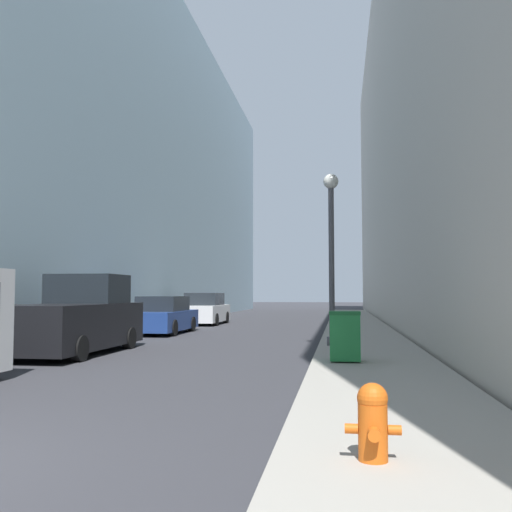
% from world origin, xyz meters
% --- Properties ---
extents(sidewalk_right, '(2.83, 60.00, 0.15)m').
position_xyz_m(sidewalk_right, '(5.35, 18.00, 0.08)').
color(sidewalk_right, '#9E998E').
rests_on(sidewalk_right, ground).
extents(building_left_glass, '(12.00, 60.00, 19.48)m').
position_xyz_m(building_left_glass, '(-10.71, 26.00, 9.74)').
color(building_left_glass, '#99B7C6').
rests_on(building_left_glass, ground).
extents(building_right_stone, '(12.00, 60.00, 21.76)m').
position_xyz_m(building_right_stone, '(12.87, 26.00, 10.88)').
color(building_right_stone, beige).
rests_on(building_right_stone, ground).
extents(fire_hydrant, '(0.51, 0.39, 0.70)m').
position_xyz_m(fire_hydrant, '(4.88, 0.90, 0.52)').
color(fire_hydrant, '#D15614').
rests_on(fire_hydrant, sidewalk_right).
extents(trash_bin, '(0.68, 0.67, 1.11)m').
position_xyz_m(trash_bin, '(4.68, 8.42, 0.72)').
color(trash_bin, '#1E7538').
rests_on(trash_bin, sidewalk_right).
extents(lamppost, '(0.45, 0.45, 5.02)m').
position_xyz_m(lamppost, '(4.34, 12.28, 3.17)').
color(lamppost, '#4C4C51').
rests_on(lamppost, sidewalk_right).
extents(pickup_truck, '(2.22, 5.32, 2.20)m').
position_xyz_m(pickup_truck, '(-2.70, 10.52, 0.93)').
color(pickup_truck, black).
rests_on(pickup_truck, ground).
extents(parked_sedan_near, '(1.91, 4.63, 1.54)m').
position_xyz_m(parked_sedan_near, '(-2.68, 18.38, 0.71)').
color(parked_sedan_near, navy).
rests_on(parked_sedan_near, ground).
extents(parked_sedan_far, '(1.99, 4.52, 1.67)m').
position_xyz_m(parked_sedan_far, '(-2.61, 25.38, 0.77)').
color(parked_sedan_far, silver).
rests_on(parked_sedan_far, ground).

